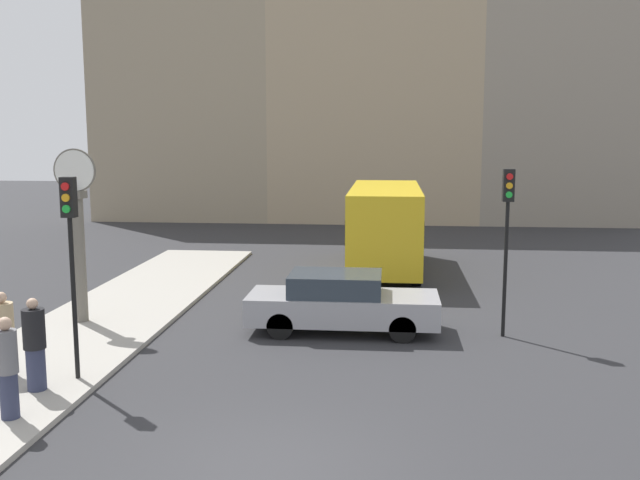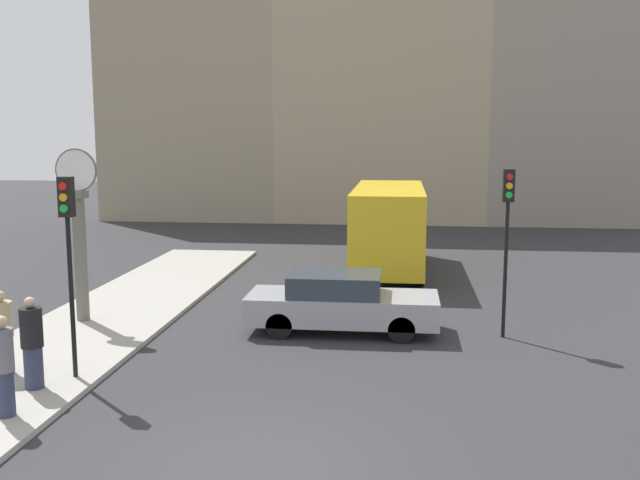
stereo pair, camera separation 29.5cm
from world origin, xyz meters
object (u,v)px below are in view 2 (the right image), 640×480
traffic_light_near (68,235)px  pedestrian_tan_coat (2,333)px  traffic_light_far (507,218)px  pedestrian_black_jacket (32,343)px  bus_distant (389,224)px  sedan_car (341,302)px  street_clock (79,235)px  pedestrian_grey_jacket (4,366)px

traffic_light_near → pedestrian_tan_coat: traffic_light_near is taller
traffic_light_far → pedestrian_black_jacket: traffic_light_far is taller
bus_distant → traffic_light_far: traffic_light_far is taller
bus_distant → sedan_car: bearing=-97.3°
sedan_car → traffic_light_near: traffic_light_near is taller
traffic_light_far → street_clock: bearing=-179.9°
bus_distant → street_clock: 10.97m
sedan_car → pedestrian_black_jacket: pedestrian_black_jacket is taller
traffic_light_far → pedestrian_black_jacket: bearing=-152.4°
pedestrian_black_jacket → sedan_car: bearing=42.3°
bus_distant → pedestrian_grey_jacket: bus_distant is taller
bus_distant → pedestrian_black_jacket: 14.20m
pedestrian_tan_coat → pedestrian_black_jacket: 1.23m
pedestrian_black_jacket → pedestrian_grey_jacket: size_ratio=1.00×
bus_distant → pedestrian_black_jacket: bearing=-116.5°
bus_distant → traffic_light_far: size_ratio=1.84×
sedan_car → pedestrian_tan_coat: bearing=-146.8°
bus_distant → traffic_light_near: traffic_light_near is taller
bus_distant → street_clock: size_ratio=1.70×
pedestrian_tan_coat → pedestrian_grey_jacket: bearing=-58.9°
bus_distant → pedestrian_tan_coat: bearing=-121.4°
traffic_light_far → pedestrian_tan_coat: size_ratio=2.39×
sedan_car → bus_distant: 7.97m
pedestrian_grey_jacket → pedestrian_tan_coat: bearing=121.1°
street_clock → pedestrian_tan_coat: street_clock is taller
pedestrian_black_jacket → pedestrian_grey_jacket: bearing=-81.1°
street_clock → pedestrian_tan_coat: (0.25, -4.09, -1.36)m
traffic_light_far → street_clock: street_clock is taller
sedan_car → bus_distant: bus_distant is taller
traffic_light_far → pedestrian_black_jacket: (-9.21, -4.81, -1.89)m
sedan_car → bus_distant: bearing=82.7°
pedestrian_grey_jacket → street_clock: bearing=103.5°
bus_distant → traffic_light_near: (-5.85, -12.01, 1.21)m
sedan_car → pedestrian_grey_jacket: 8.01m
pedestrian_black_jacket → traffic_light_near: bearing=55.6°
bus_distant → pedestrian_black_jacket: size_ratio=4.23×
bus_distant → street_clock: (-7.58, -7.91, 0.61)m
sedan_car → traffic_light_far: size_ratio=1.16×
sedan_car → pedestrian_black_jacket: size_ratio=2.66×
pedestrian_tan_coat → pedestrian_black_jacket: size_ratio=0.96×
traffic_light_near → traffic_light_far: size_ratio=0.98×
traffic_light_near → street_clock: 4.49m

